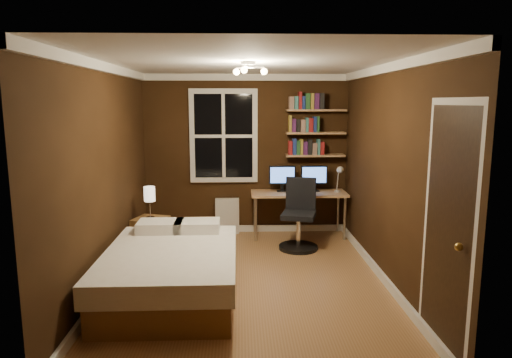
{
  "coord_description": "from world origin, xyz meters",
  "views": [
    {
      "loc": [
        -0.09,
        -5.09,
        2.07
      ],
      "look_at": [
        0.1,
        0.45,
        1.14
      ],
      "focal_mm": 32.0,
      "sensor_mm": 36.0,
      "label": 1
    }
  ],
  "objects_px": {
    "bedside_lamp": "(150,202)",
    "monitor_left": "(282,179)",
    "desk_lamp": "(339,179)",
    "desk": "(299,196)",
    "office_chair": "(299,222)",
    "nightstand": "(151,236)",
    "bed": "(172,271)",
    "monitor_right": "(314,178)",
    "radiator": "(227,216)"
  },
  "relations": [
    {
      "from": "desk_lamp",
      "to": "desk",
      "type": "bearing_deg",
      "value": 172.45
    },
    {
      "from": "nightstand",
      "to": "office_chair",
      "type": "distance_m",
      "value": 2.08
    },
    {
      "from": "bedside_lamp",
      "to": "monitor_left",
      "type": "bearing_deg",
      "value": 25.07
    },
    {
      "from": "monitor_left",
      "to": "bed",
      "type": "bearing_deg",
      "value": -121.65
    },
    {
      "from": "bed",
      "to": "monitor_right",
      "type": "relative_size",
      "value": 4.62
    },
    {
      "from": "bed",
      "to": "office_chair",
      "type": "distance_m",
      "value": 2.24
    },
    {
      "from": "bed",
      "to": "office_chair",
      "type": "bearing_deg",
      "value": 44.67
    },
    {
      "from": "bed",
      "to": "monitor_left",
      "type": "height_order",
      "value": "monitor_left"
    },
    {
      "from": "monitor_right",
      "to": "desk_lamp",
      "type": "xyz_separation_m",
      "value": [
        0.36,
        -0.15,
        0.02
      ]
    },
    {
      "from": "office_chair",
      "to": "desk",
      "type": "bearing_deg",
      "value": 98.49
    },
    {
      "from": "nightstand",
      "to": "desk_lamp",
      "type": "xyz_separation_m",
      "value": [
        2.73,
        0.73,
        0.66
      ]
    },
    {
      "from": "nightstand",
      "to": "office_chair",
      "type": "height_order",
      "value": "office_chair"
    },
    {
      "from": "bed",
      "to": "desk",
      "type": "height_order",
      "value": "desk"
    },
    {
      "from": "desk_lamp",
      "to": "monitor_right",
      "type": "bearing_deg",
      "value": 156.76
    },
    {
      "from": "desk",
      "to": "monitor_left",
      "type": "bearing_deg",
      "value": 163.79
    },
    {
      "from": "radiator",
      "to": "monitor_left",
      "type": "bearing_deg",
      "value": -7.68
    },
    {
      "from": "nightstand",
      "to": "monitor_left",
      "type": "height_order",
      "value": "monitor_left"
    },
    {
      "from": "desk",
      "to": "monitor_right",
      "type": "xyz_separation_m",
      "value": [
        0.24,
        0.07,
        0.26
      ]
    },
    {
      "from": "desk",
      "to": "desk_lamp",
      "type": "bearing_deg",
      "value": -7.55
    },
    {
      "from": "radiator",
      "to": "monitor_right",
      "type": "xyz_separation_m",
      "value": [
        1.36,
        -0.12,
        0.62
      ]
    },
    {
      "from": "bed",
      "to": "radiator",
      "type": "bearing_deg",
      "value": 76.95
    },
    {
      "from": "bedside_lamp",
      "to": "desk_lamp",
      "type": "distance_m",
      "value": 2.84
    },
    {
      "from": "bedside_lamp",
      "to": "monitor_left",
      "type": "distance_m",
      "value": 2.08
    },
    {
      "from": "bed",
      "to": "monitor_right",
      "type": "bearing_deg",
      "value": 49.68
    },
    {
      "from": "monitor_left",
      "to": "desk_lamp",
      "type": "distance_m",
      "value": 0.87
    },
    {
      "from": "nightstand",
      "to": "monitor_left",
      "type": "bearing_deg",
      "value": 42.01
    },
    {
      "from": "bedside_lamp",
      "to": "desk",
      "type": "height_order",
      "value": "bedside_lamp"
    },
    {
      "from": "office_chair",
      "to": "desk_lamp",
      "type": "bearing_deg",
      "value": 53.08
    },
    {
      "from": "monitor_right",
      "to": "office_chair",
      "type": "bearing_deg",
      "value": -114.76
    },
    {
      "from": "monitor_right",
      "to": "bedside_lamp",
      "type": "bearing_deg",
      "value": -159.7
    },
    {
      "from": "bed",
      "to": "desk_lamp",
      "type": "relative_size",
      "value": 4.37
    },
    {
      "from": "radiator",
      "to": "desk_lamp",
      "type": "height_order",
      "value": "desk_lamp"
    },
    {
      "from": "desk",
      "to": "office_chair",
      "type": "bearing_deg",
      "value": -96.45
    },
    {
      "from": "bedside_lamp",
      "to": "office_chair",
      "type": "distance_m",
      "value": 2.1
    },
    {
      "from": "desk",
      "to": "desk_lamp",
      "type": "height_order",
      "value": "desk_lamp"
    },
    {
      "from": "radiator",
      "to": "monitor_right",
      "type": "bearing_deg",
      "value": -4.89
    },
    {
      "from": "nightstand",
      "to": "monitor_left",
      "type": "relative_size",
      "value": 1.23
    },
    {
      "from": "nightstand",
      "to": "bedside_lamp",
      "type": "relative_size",
      "value": 1.18
    },
    {
      "from": "nightstand",
      "to": "office_chair",
      "type": "xyz_separation_m",
      "value": [
        2.07,
        0.2,
        0.13
      ]
    },
    {
      "from": "bed",
      "to": "desk_lamp",
      "type": "bearing_deg",
      "value": 42.76
    },
    {
      "from": "bedside_lamp",
      "to": "office_chair",
      "type": "height_order",
      "value": "office_chair"
    },
    {
      "from": "monitor_left",
      "to": "office_chair",
      "type": "height_order",
      "value": "monitor_left"
    },
    {
      "from": "desk_lamp",
      "to": "office_chair",
      "type": "height_order",
      "value": "desk_lamp"
    },
    {
      "from": "bedside_lamp",
      "to": "nightstand",
      "type": "bearing_deg",
      "value": 0.0
    },
    {
      "from": "bed",
      "to": "radiator",
      "type": "height_order",
      "value": "bed"
    },
    {
      "from": "nightstand",
      "to": "bedside_lamp",
      "type": "height_order",
      "value": "bedside_lamp"
    },
    {
      "from": "radiator",
      "to": "monitor_left",
      "type": "height_order",
      "value": "monitor_left"
    },
    {
      "from": "desk",
      "to": "office_chair",
      "type": "height_order",
      "value": "office_chair"
    },
    {
      "from": "nightstand",
      "to": "desk",
      "type": "relative_size",
      "value": 0.35
    },
    {
      "from": "desk_lamp",
      "to": "office_chair",
      "type": "relative_size",
      "value": 0.44
    }
  ]
}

